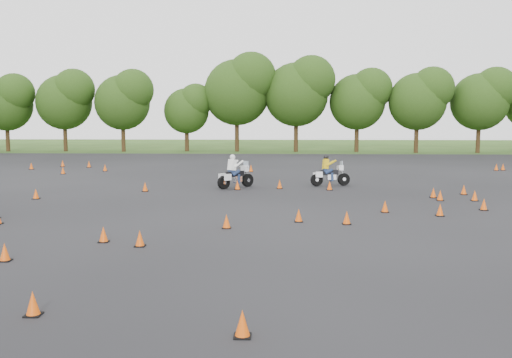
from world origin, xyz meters
The scene contains 6 objects.
ground centered at (0.00, 0.00, 0.00)m, with size 140.00×140.00×0.00m, color #2D5119.
asphalt_pad centered at (0.00, 6.00, 0.01)m, with size 62.00×62.00×0.00m, color black.
treeline centered at (2.78, 35.22, 4.65)m, with size 87.22×32.56×10.73m.
traffic_cones centered at (-0.27, 4.42, 0.23)m, with size 36.43×32.66×0.45m.
rider_yellow centered at (3.73, 11.46, 0.85)m, with size 2.18×0.67×1.68m, color gold, non-canonical shape.
rider_white centered at (-1.32, 10.49, 0.89)m, with size 2.28×0.70×1.76m, color white, non-canonical shape.
Camera 1 is at (0.92, -19.15, 3.80)m, focal length 40.00 mm.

